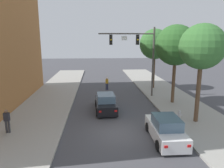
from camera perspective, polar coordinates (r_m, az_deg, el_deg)
ground_plane at (r=14.79m, az=2.35°, el=-13.24°), size 120.00×120.00×0.00m
sidewalk_left at (r=15.46m, az=-23.00°, el=-12.78°), size 5.00×60.00×0.15m
sidewalk_right at (r=16.78m, az=25.43°, el=-11.03°), size 5.00×60.00×0.15m
traffic_signal_mast at (r=22.67m, az=7.23°, el=9.40°), size 6.02×0.38×7.50m
car_lead_black at (r=18.80m, az=-1.73°, el=-5.28°), size 1.96×4.30×1.60m
car_following_white at (r=13.95m, az=14.50°, el=-12.00°), size 1.88×4.26×1.60m
pedestrian_sidewalk_left_walker at (r=15.75m, az=-26.89°, el=-8.79°), size 0.36×0.22×1.64m
pedestrian_crossing_road at (r=26.55m, az=-1.40°, el=0.28°), size 0.36×0.22×1.64m
fire_hydrant at (r=17.53m, az=17.95°, el=-7.93°), size 0.48×0.24×0.72m
street_tree_nearest at (r=16.48m, az=23.49°, el=9.26°), size 3.29×3.29×7.34m
street_tree_second at (r=21.04m, az=17.11°, el=10.08°), size 3.89×3.89×7.61m
street_tree_third at (r=27.18m, az=11.65°, el=10.63°), size 3.81×3.81×7.55m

